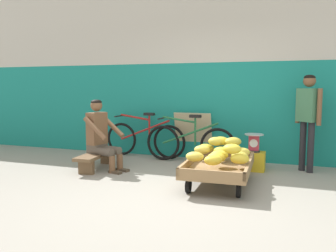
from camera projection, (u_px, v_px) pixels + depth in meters
ground_plane at (179, 201)px, 4.15m from camera, size 80.00×80.00×0.00m
back_wall at (223, 69)px, 6.45m from camera, size 16.00×0.30×3.35m
banana_cart at (219, 167)px, 4.83m from camera, size 0.89×1.47×0.36m
banana_pile at (221, 151)px, 4.85m from camera, size 0.89×1.07×0.26m
low_bench at (98, 157)px, 5.77m from camera, size 0.38×1.12×0.27m
vendor_seated at (101, 135)px, 5.68m from camera, size 0.73×0.57×1.14m
plastic_crate at (253, 161)px, 5.66m from camera, size 0.36×0.28×0.30m
weighing_scale at (254, 143)px, 5.63m from camera, size 0.30×0.30×0.29m
bicycle_near_left at (145, 139)px, 6.73m from camera, size 1.66×0.48×0.86m
bicycle_far_left at (189, 143)px, 6.24m from camera, size 1.66×0.48×0.86m
sign_board at (194, 136)px, 6.59m from camera, size 0.70×0.28×0.87m
customer_adult at (308, 112)px, 5.49m from camera, size 0.37×0.37×1.53m
shopping_bag at (244, 167)px, 5.36m from camera, size 0.18×0.12×0.24m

